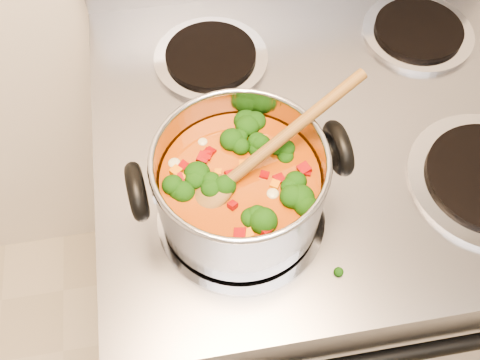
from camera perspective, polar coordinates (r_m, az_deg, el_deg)
name	(u,v)px	position (r m, az deg, el deg)	size (l,w,h in m)	color
electric_range	(308,236)	(1.26, 7.24, -5.92)	(0.78, 0.71, 1.08)	gray
stockpot	(240,186)	(0.70, 0.03, -0.62)	(0.28, 0.23, 0.14)	#A4A4AC
wooden_spoon	(250,164)	(0.67, 1.11, 1.76)	(0.26, 0.15, 0.10)	brown
cooktop_crumbs	(284,223)	(0.76, 4.71, -4.55)	(0.28, 0.25, 0.01)	black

